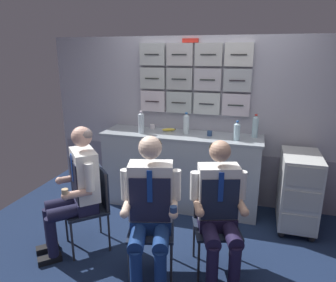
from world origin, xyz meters
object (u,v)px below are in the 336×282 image
service_trolley (298,189)px  folding_chair_left (94,199)px  crew_member_left (77,185)px  crew_member_right (150,204)px  water_bottle_tall (141,123)px  snack_banana (169,130)px  folding_chair_by_counter (215,214)px  crew_member_by_counter (219,206)px  coffee_cup_white (210,133)px  folding_chair_right (152,216)px

service_trolley → folding_chair_left: service_trolley is taller
crew_member_left → crew_member_right: crew_member_right is taller
water_bottle_tall → snack_banana: size_ratio=1.64×
crew_member_right → folding_chair_by_counter: bearing=34.2°
service_trolley → folding_chair_by_counter: size_ratio=1.05×
water_bottle_tall → crew_member_by_counter: bearing=-44.3°
service_trolley → crew_member_by_counter: (-0.76, -1.06, 0.21)m
crew_member_right → coffee_cup_white: (0.27, 1.41, 0.29)m
folding_chair_right → crew_member_by_counter: size_ratio=0.67×
folding_chair_left → coffee_cup_white: bearing=48.7°
service_trolley → folding_chair_right: size_ratio=1.05×
folding_chair_right → water_bottle_tall: water_bottle_tall is taller
crew_member_left → folding_chair_by_counter: 1.36m
folding_chair_left → crew_member_by_counter: crew_member_by_counter is taller
crew_member_right → crew_member_by_counter: crew_member_right is taller
crew_member_right → folding_chair_by_counter: size_ratio=1.55×
coffee_cup_white → snack_banana: (-0.54, 0.08, -0.01)m
water_bottle_tall → crew_member_left: bearing=-102.6°
service_trolley → crew_member_left: size_ratio=0.68×
crew_member_left → folding_chair_right: (0.79, -0.04, -0.20)m
crew_member_by_counter → coffee_cup_white: bearing=103.4°
folding_chair_by_counter → coffee_cup_white: 1.20m
crew_member_left → crew_member_by_counter: 1.39m
coffee_cup_white → folding_chair_left: bearing=-131.3°
crew_member_left → folding_chair_by_counter: (1.34, 0.16, -0.20)m
crew_member_by_counter → coffee_cup_white: (-0.29, 1.22, 0.32)m
crew_member_right → crew_member_left: bearing=167.1°
folding_chair_left → crew_member_left: bearing=-136.8°
snack_banana → coffee_cup_white: bearing=-8.0°
crew_member_right → crew_member_by_counter: (0.56, 0.19, -0.03)m
crew_member_by_counter → water_bottle_tall: bearing=135.7°
folding_chair_left → coffee_cup_white: size_ratio=13.45×
crew_member_right → service_trolley: bearing=43.5°
folding_chair_right → folding_chair_by_counter: 0.58m
folding_chair_by_counter → crew_member_by_counter: crew_member_by_counter is taller
folding_chair_left → snack_banana: 1.36m
coffee_cup_white → snack_banana: size_ratio=0.36×
crew_member_by_counter → folding_chair_right: bearing=-176.0°
folding_chair_right → crew_member_right: (0.04, -0.15, 0.20)m
service_trolley → folding_chair_right: (-1.36, -1.10, 0.04)m
folding_chair_right → snack_banana: bearing=99.9°
crew_member_right → crew_member_by_counter: 0.59m
service_trolley → folding_chair_by_counter: 1.21m
folding_chair_right → water_bottle_tall: bearing=115.1°
folding_chair_right → snack_banana: snack_banana is taller
folding_chair_left → service_trolley: bearing=25.1°
crew_member_left → snack_banana: bearing=66.9°
crew_member_left → coffee_cup_white: 1.67m
crew_member_left → snack_banana: (0.55, 1.30, 0.28)m
crew_member_right → water_bottle_tall: bearing=114.0°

